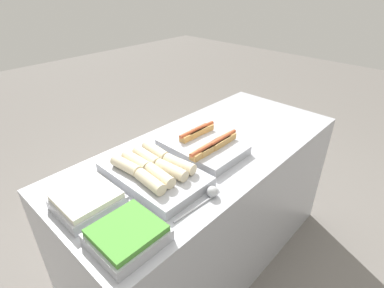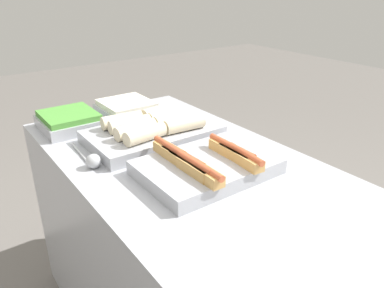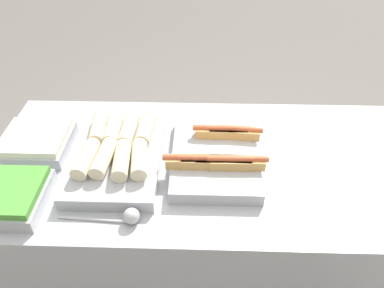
% 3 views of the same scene
% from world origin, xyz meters
% --- Properties ---
extents(counter, '(1.81, 0.79, 0.89)m').
position_xyz_m(counter, '(0.00, 0.00, 0.44)').
color(counter, '#A8AAB2').
rests_on(counter, ground_plane).
extents(tray_hotdogs, '(0.37, 0.45, 0.10)m').
position_xyz_m(tray_hotdogs, '(-0.04, -0.01, 0.93)').
color(tray_hotdogs, '#A8AAB2').
rests_on(tray_hotdogs, counter).
extents(tray_wraps, '(0.32, 0.52, 0.11)m').
position_xyz_m(tray_wraps, '(-0.40, 0.00, 0.93)').
color(tray_wraps, '#A8AAB2').
rests_on(tray_wraps, counter).
extents(tray_side_front, '(0.25, 0.24, 0.07)m').
position_xyz_m(tray_side_front, '(-0.73, -0.23, 0.92)').
color(tray_side_front, '#A8AAB2').
rests_on(tray_side_front, counter).
extents(tray_side_back, '(0.25, 0.24, 0.07)m').
position_xyz_m(tray_side_back, '(-0.73, 0.05, 0.92)').
color(tray_side_back, '#A8AAB2').
rests_on(tray_side_back, counter).
extents(serving_spoon_near, '(0.26, 0.05, 0.05)m').
position_xyz_m(serving_spoon_near, '(-0.33, -0.30, 0.91)').
color(serving_spoon_near, '#B2B5BA').
rests_on(serving_spoon_near, counter).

